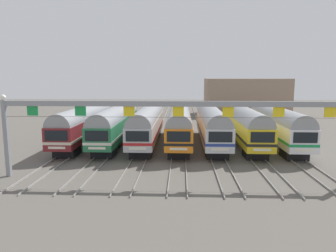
% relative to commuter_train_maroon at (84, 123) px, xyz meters
% --- Properties ---
extents(ground_plane, '(160.00, 160.00, 0.00)m').
position_rel_commuter_train_maroon_xyz_m(ground_plane, '(12.04, 0.01, -2.69)').
color(ground_plane, '#5B564F').
extents(track_bed, '(25.59, 70.00, 0.15)m').
position_rel_commuter_train_maroon_xyz_m(track_bed, '(12.04, 17.01, -2.61)').
color(track_bed, gray).
rests_on(track_bed, ground).
extents(commuter_train_maroon, '(2.88, 18.06, 4.77)m').
position_rel_commuter_train_maroon_xyz_m(commuter_train_maroon, '(0.00, 0.00, 0.00)').
color(commuter_train_maroon, maroon).
rests_on(commuter_train_maroon, ground).
extents(commuter_train_green, '(2.88, 18.06, 5.05)m').
position_rel_commuter_train_maroon_xyz_m(commuter_train_green, '(4.01, 0.00, 0.00)').
color(commuter_train_green, '#236B42').
rests_on(commuter_train_green, ground).
extents(commuter_train_stainless, '(2.88, 18.06, 4.77)m').
position_rel_commuter_train_maroon_xyz_m(commuter_train_stainless, '(8.03, 0.00, 0.00)').
color(commuter_train_stainless, '#B2B5BA').
rests_on(commuter_train_stainless, ground).
extents(commuter_train_orange, '(2.88, 18.06, 5.05)m').
position_rel_commuter_train_maroon_xyz_m(commuter_train_orange, '(12.04, 0.00, 0.00)').
color(commuter_train_orange, orange).
rests_on(commuter_train_orange, ground).
extents(commuter_train_silver, '(2.88, 18.06, 5.05)m').
position_rel_commuter_train_maroon_xyz_m(commuter_train_silver, '(16.06, 0.00, 0.00)').
color(commuter_train_silver, silver).
rests_on(commuter_train_silver, ground).
extents(commuter_train_yellow, '(2.88, 18.06, 5.05)m').
position_rel_commuter_train_maroon_xyz_m(commuter_train_yellow, '(20.07, 0.00, 0.00)').
color(commuter_train_yellow, gold).
rests_on(commuter_train_yellow, ground).
extents(commuter_train_white, '(2.88, 18.06, 4.77)m').
position_rel_commuter_train_maroon_xyz_m(commuter_train_white, '(24.08, 0.00, 0.00)').
color(commuter_train_white, white).
rests_on(commuter_train_white, ground).
extents(catenary_gantry, '(29.32, 0.44, 6.97)m').
position_rel_commuter_train_maroon_xyz_m(catenary_gantry, '(12.04, -13.49, 2.74)').
color(catenary_gantry, gray).
rests_on(catenary_gantry, ground).
extents(maintenance_building, '(18.02, 10.00, 8.06)m').
position_rel_commuter_train_maroon_xyz_m(maintenance_building, '(26.73, 32.83, 1.35)').
color(maintenance_building, gray).
rests_on(maintenance_building, ground).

